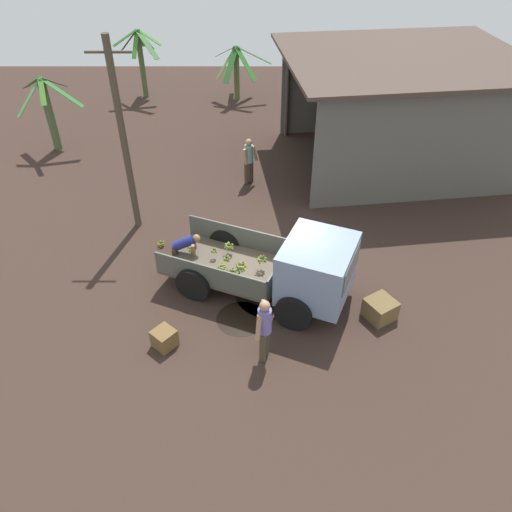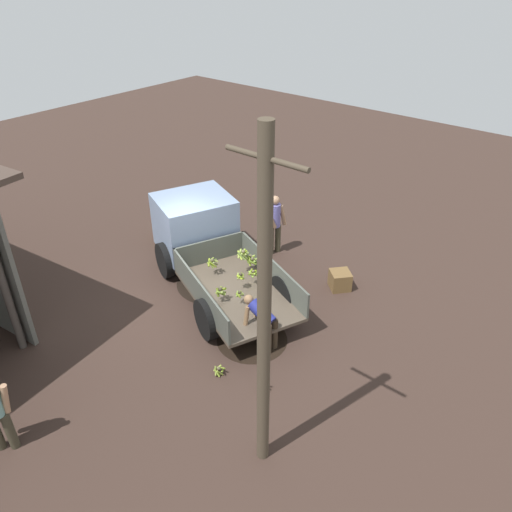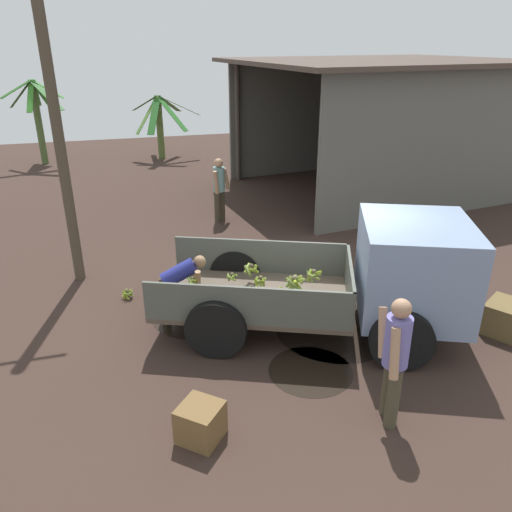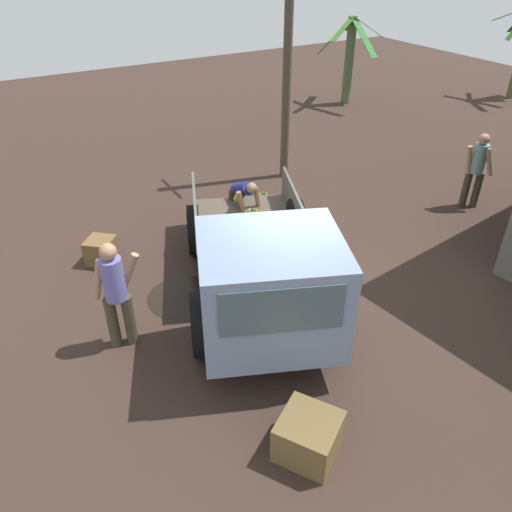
# 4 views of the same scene
# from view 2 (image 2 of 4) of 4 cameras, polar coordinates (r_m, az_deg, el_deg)

# --- Properties ---
(ground) EXTENTS (36.00, 36.00, 0.00)m
(ground) POSITION_cam_2_polar(r_m,az_deg,el_deg) (12.43, -7.54, -4.61)
(ground) COLOR #382821
(mud_patch_0) EXTENTS (1.55, 1.55, 0.01)m
(mud_patch_0) POSITION_cam_2_polar(r_m,az_deg,el_deg) (11.08, -0.45, -9.51)
(mud_patch_0) COLOR black
(mud_patch_0) RESTS_ON ground
(mud_patch_1) EXTENTS (1.97, 1.97, 0.01)m
(mud_patch_1) POSITION_cam_2_polar(r_m,az_deg,el_deg) (12.86, -4.68, -3.02)
(mud_patch_1) COLOR black
(mud_patch_1) RESTS_ON ground
(mud_patch_2) EXTENTS (1.24, 1.24, 0.01)m
(mud_patch_2) POSITION_cam_2_polar(r_m,az_deg,el_deg) (13.00, 0.81, -2.47)
(mud_patch_2) COLOR black
(mud_patch_2) RESTS_ON ground
(cargo_truck) EXTENTS (5.22, 3.60, 1.92)m
(cargo_truck) POSITION_cam_2_polar(r_m,az_deg,el_deg) (12.82, -6.12, 2.20)
(cargo_truck) COLOR brown
(cargo_truck) RESTS_ON ground
(utility_pole) EXTENTS (1.19, 0.20, 5.71)m
(utility_pole) POSITION_cam_2_polar(r_m,az_deg,el_deg) (6.97, 0.93, -7.25)
(utility_pole) COLOR #493E2F
(utility_pole) RESTS_ON ground
(person_foreground_visitor) EXTENTS (0.42, 0.74, 1.73)m
(person_foreground_visitor) POSITION_cam_2_polar(r_m,az_deg,el_deg) (13.62, 2.18, 3.90)
(person_foreground_visitor) COLOR #443F2C
(person_foreground_visitor) RESTS_ON ground
(person_worker_loading) EXTENTS (0.80, 0.57, 1.14)m
(person_worker_loading) POSITION_cam_2_polar(r_m,az_deg,el_deg) (10.50, 0.76, -7.25)
(person_worker_loading) COLOR #362A1D
(person_worker_loading) RESTS_ON ground
(banana_bunch_on_ground_0) EXTENTS (0.24, 0.24, 0.20)m
(banana_bunch_on_ground_0) POSITION_cam_2_polar(r_m,az_deg,el_deg) (10.26, -4.25, -12.87)
(banana_bunch_on_ground_0) COLOR brown
(banana_bunch_on_ground_0) RESTS_ON ground
(banana_bunch_on_ground_1) EXTENTS (0.23, 0.23, 0.19)m
(banana_bunch_on_ground_1) POSITION_cam_2_polar(r_m,az_deg,el_deg) (9.94, 0.93, -14.68)
(banana_bunch_on_ground_1) COLOR brown
(banana_bunch_on_ground_1) RESTS_ON ground
(wooden_crate_0) EXTENTS (0.68, 0.68, 0.47)m
(wooden_crate_0) POSITION_cam_2_polar(r_m,az_deg,el_deg) (12.67, 9.58, -2.73)
(wooden_crate_0) COLOR brown
(wooden_crate_0) RESTS_ON ground
(wooden_crate_1) EXTENTS (0.92, 0.92, 0.53)m
(wooden_crate_1) POSITION_cam_2_polar(r_m,az_deg,el_deg) (14.93, -9.84, 3.03)
(wooden_crate_1) COLOR brown
(wooden_crate_1) RESTS_ON ground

